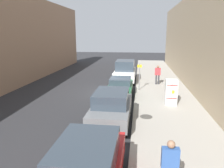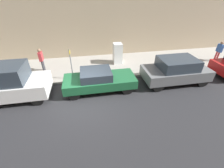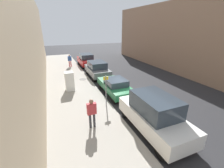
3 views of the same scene
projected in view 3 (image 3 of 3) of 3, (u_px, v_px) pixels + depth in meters
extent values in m
plane|color=#28282B|center=(129.00, 96.00, 12.74)|extent=(80.00, 80.00, 0.00)
cube|color=#9E998E|center=(79.00, 105.00, 11.22)|extent=(4.45, 44.00, 0.13)
cube|color=tan|center=(19.00, 54.00, 8.67)|extent=(1.79, 39.60, 8.10)
cube|color=#937056|center=(215.00, 41.00, 14.51)|extent=(1.93, 37.40, 8.43)
cube|color=white|center=(70.00, 81.00, 13.30)|extent=(0.75, 0.71, 1.69)
cube|color=black|center=(69.00, 80.00, 13.61)|extent=(0.01, 0.01, 1.61)
cube|color=yellow|center=(68.00, 79.00, 13.54)|extent=(0.16, 0.01, 0.22)
cube|color=red|center=(68.00, 74.00, 13.42)|extent=(0.68, 0.01, 0.05)
cube|color=red|center=(69.00, 84.00, 13.73)|extent=(0.68, 0.01, 0.05)
cylinder|color=#47443F|center=(83.00, 79.00, 16.37)|extent=(0.70, 0.70, 0.02)
cylinder|color=slate|center=(106.00, 90.00, 10.80)|extent=(0.07, 0.07, 2.22)
cube|color=yellow|center=(106.00, 78.00, 10.49)|extent=(0.36, 0.02, 0.24)
cylinder|color=#333338|center=(90.00, 121.00, 8.44)|extent=(0.14, 0.14, 0.88)
cylinder|color=#333338|center=(94.00, 120.00, 8.52)|extent=(0.14, 0.14, 0.88)
cube|color=#B73338|center=(92.00, 109.00, 8.20)|extent=(0.51, 0.22, 0.66)
sphere|color=#8C664C|center=(91.00, 101.00, 8.04)|extent=(0.24, 0.24, 0.24)
cylinder|color=#B73338|center=(69.00, 64.00, 21.28)|extent=(0.14, 0.14, 0.85)
cylinder|color=#B73338|center=(71.00, 64.00, 21.36)|extent=(0.14, 0.14, 0.85)
cube|color=#2D5193|center=(70.00, 59.00, 21.05)|extent=(0.50, 0.22, 0.64)
sphere|color=#8C664C|center=(69.00, 55.00, 20.90)|extent=(0.23, 0.23, 0.23)
cube|color=silver|center=(153.00, 118.00, 8.31)|extent=(2.00, 4.76, 0.85)
cube|color=#2D3842|center=(155.00, 104.00, 7.99)|extent=(1.76, 2.62, 0.95)
cylinder|color=black|center=(125.00, 112.00, 9.70)|extent=(0.22, 0.70, 0.70)
cylinder|color=black|center=(147.00, 107.00, 10.31)|extent=(0.22, 0.70, 0.70)
cylinder|color=black|center=(161.00, 152.00, 6.62)|extent=(0.22, 0.70, 0.70)
cylinder|color=black|center=(190.00, 142.00, 7.24)|extent=(0.22, 0.70, 0.70)
cube|color=#1E6038|center=(115.00, 87.00, 13.04)|extent=(1.80, 4.47, 0.55)
cube|color=#2D3842|center=(116.00, 82.00, 12.66)|extent=(1.59, 1.88, 0.50)
cylinder|color=black|center=(101.00, 85.00, 14.26)|extent=(0.22, 0.72, 0.72)
cylinder|color=black|center=(115.00, 82.00, 14.81)|extent=(0.22, 0.72, 0.72)
cylinder|color=black|center=(114.00, 99.00, 11.46)|extent=(0.22, 0.72, 0.72)
cylinder|color=black|center=(132.00, 96.00, 12.01)|extent=(0.22, 0.72, 0.72)
cube|color=slate|center=(97.00, 71.00, 17.48)|extent=(2.00, 4.41, 0.70)
cube|color=#2D3842|center=(97.00, 65.00, 17.23)|extent=(1.76, 2.42, 0.70)
cylinder|color=black|center=(87.00, 71.00, 18.67)|extent=(0.22, 0.73, 0.73)
cylinder|color=black|center=(100.00, 69.00, 19.29)|extent=(0.22, 0.73, 0.73)
cylinder|color=black|center=(94.00, 78.00, 15.93)|extent=(0.22, 0.73, 0.73)
cylinder|color=black|center=(109.00, 76.00, 16.55)|extent=(0.22, 0.73, 0.73)
cube|color=red|center=(86.00, 61.00, 22.31)|extent=(1.95, 4.50, 0.70)
cube|color=#2D3842|center=(86.00, 56.00, 22.06)|extent=(1.71, 2.48, 0.70)
cylinder|color=black|center=(79.00, 61.00, 23.55)|extent=(0.22, 0.73, 0.73)
cylinder|color=black|center=(89.00, 61.00, 24.15)|extent=(0.22, 0.73, 0.73)
cylinder|color=black|center=(83.00, 66.00, 20.73)|extent=(0.22, 0.73, 0.73)
cylinder|color=black|center=(95.00, 65.00, 21.33)|extent=(0.22, 0.73, 0.73)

